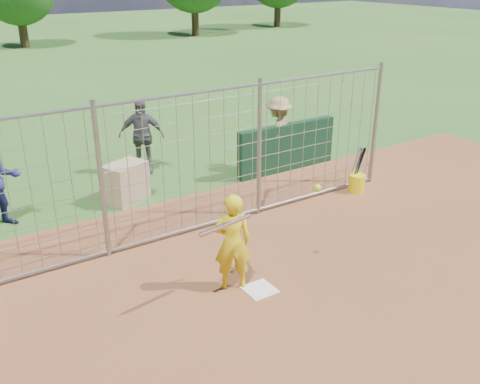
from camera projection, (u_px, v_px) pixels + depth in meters
ground at (252, 284)px, 8.03m from camera, size 100.00×100.00×0.00m
home_plate at (260, 290)px, 7.87m from camera, size 0.43×0.43×0.02m
dugout_wall at (287, 147)px, 12.30m from camera, size 2.60×0.20×1.10m
batter at (233, 242)px, 7.67m from camera, size 0.64×0.54×1.50m
bystander_b at (141, 136)px, 12.04m from camera, size 1.09×0.87×1.74m
bystander_c at (278, 134)px, 12.27m from camera, size 1.27×1.09×1.71m
equipment_bin at (126, 182)px, 10.71m from camera, size 0.95×0.82×0.80m
equipment_in_play at (249, 215)px, 7.24m from camera, size 2.04×0.20×0.28m
bucket_with_bats at (357, 181)px, 11.22m from camera, size 0.34×0.36×0.97m
backstop_fence at (187, 167)px, 9.08m from camera, size 9.08×0.08×2.60m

